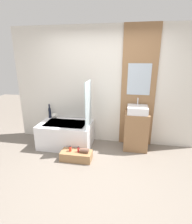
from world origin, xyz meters
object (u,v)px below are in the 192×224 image
(vase_tall_dark, at_px, (50,112))
(bottle_soap_secondary, at_px, (78,150))
(wooden_step_bench, at_px, (76,156))
(sink, at_px, (137,110))
(bathtub, at_px, (66,134))
(vase_round_light, at_px, (54,116))
(bottle_soap_primary, at_px, (70,149))

(vase_tall_dark, xyz_separation_m, bottle_soap_secondary, (0.93, -0.83, -0.45))
(wooden_step_bench, xyz_separation_m, sink, (1.16, 0.68, 0.81))
(bathtub, bearing_deg, sink, 5.15)
(wooden_step_bench, height_order, vase_tall_dark, vase_tall_dark)
(bathtub, xyz_separation_m, sink, (1.55, 0.14, 0.63))
(wooden_step_bench, xyz_separation_m, vase_round_light, (-0.76, 0.80, 0.52))
(bathtub, relative_size, sink, 2.76)
(bathtub, height_order, sink, sink)
(wooden_step_bench, xyz_separation_m, bottle_soap_primary, (-0.12, 0.00, 0.14))
(bathtub, xyz_separation_m, wooden_step_bench, (0.39, -0.54, -0.18))
(vase_round_light, distance_m, bottle_soap_secondary, 1.20)
(wooden_step_bench, distance_m, vase_round_light, 1.22)
(vase_tall_dark, xyz_separation_m, vase_round_light, (0.13, -0.03, -0.07))
(sink, height_order, vase_round_light, sink)
(vase_tall_dark, relative_size, bottle_soap_secondary, 2.87)
(vase_round_light, distance_m, bottle_soap_primary, 1.09)
(vase_round_light, bearing_deg, vase_tall_dark, 165.20)
(bottle_soap_primary, bearing_deg, sink, 28.08)
(bathtub, relative_size, bottle_soap_secondary, 9.81)
(bathtub, xyz_separation_m, bottle_soap_primary, (0.27, -0.54, -0.05))
(bottle_soap_primary, bearing_deg, vase_round_light, 128.48)
(vase_tall_dark, distance_m, bottle_soap_secondary, 1.33)
(vase_round_light, relative_size, bottle_soap_primary, 1.18)
(vase_tall_dark, bearing_deg, sink, -4.28)
(wooden_step_bench, relative_size, bottle_soap_primary, 5.38)
(wooden_step_bench, bearing_deg, vase_round_light, 133.44)
(vase_tall_dark, distance_m, bottle_soap_primary, 1.22)
(sink, xyz_separation_m, bottle_soap_primary, (-1.28, -0.68, -0.67))
(bathtub, xyz_separation_m, vase_round_light, (-0.36, 0.26, 0.34))
(bottle_soap_secondary, bearing_deg, vase_tall_dark, 138.22)
(sink, bearing_deg, bottle_soap_secondary, -148.46)
(sink, bearing_deg, bottle_soap_primary, -151.92)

